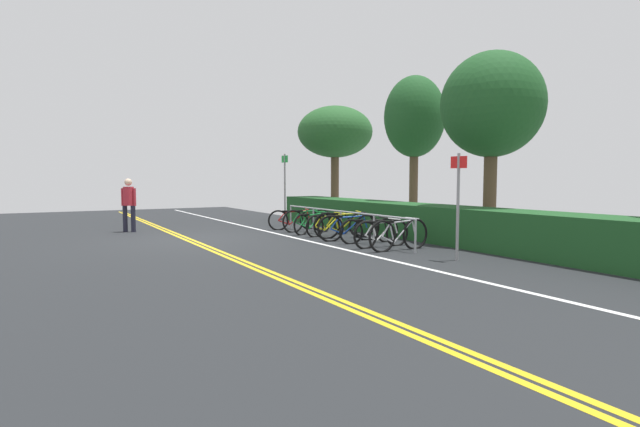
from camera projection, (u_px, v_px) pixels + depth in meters
name	position (u px, v px, depth m)	size (l,w,h in m)	color
ground_plane	(187.00, 240.00, 13.24)	(28.20, 11.89, 0.05)	#232628
centre_line_yellow_inner	(184.00, 239.00, 13.20)	(25.38, 0.10, 0.00)	gold
centre_line_yellow_outer	(190.00, 239.00, 13.28)	(25.38, 0.10, 0.00)	gold
bike_lane_stripe_white	(276.00, 233.00, 14.59)	(25.38, 0.12, 0.00)	white
bike_rack	(341.00, 217.00, 13.42)	(6.26, 0.05, 0.78)	#9EA0A5
bicycle_0	(294.00, 220.00, 15.71)	(0.59, 1.69, 0.70)	black
bicycle_1	(307.00, 220.00, 15.14)	(0.46, 1.76, 0.75)	black
bicycle_2	(313.00, 223.00, 14.56)	(0.65, 1.59, 0.68)	black
bicycle_3	(329.00, 225.00, 14.04)	(0.50, 1.73, 0.69)	black
bicycle_4	(344.00, 225.00, 13.46)	(0.63, 1.73, 0.79)	black
bicycle_5	(349.00, 228.00, 12.87)	(0.57, 1.73, 0.76)	black
bicycle_6	(369.00, 231.00, 12.44)	(0.46, 1.69, 0.69)	black
bicycle_7	(382.00, 234.00, 11.67)	(0.46, 1.66, 0.72)	black
bicycle_8	(399.00, 235.00, 11.14)	(0.46, 1.74, 0.78)	black
pedestrian	(129.00, 201.00, 14.98)	(0.34, 0.40, 1.67)	#1E1E2D
sign_post_near	(285.00, 183.00, 16.85)	(0.36, 0.07, 2.53)	gray
sign_post_far	(458.00, 196.00, 9.71)	(0.36, 0.10, 2.18)	gray
hedge_backdrop	(431.00, 222.00, 13.13)	(15.21, 1.30, 0.95)	#1C4C21
tree_near_left	(335.00, 133.00, 19.82)	(3.09, 3.09, 4.64)	brown
tree_mid	(414.00, 118.00, 15.93)	(2.01, 2.01, 5.06)	brown
tree_far_right	(492.00, 106.00, 12.51)	(2.65, 2.65, 4.96)	brown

